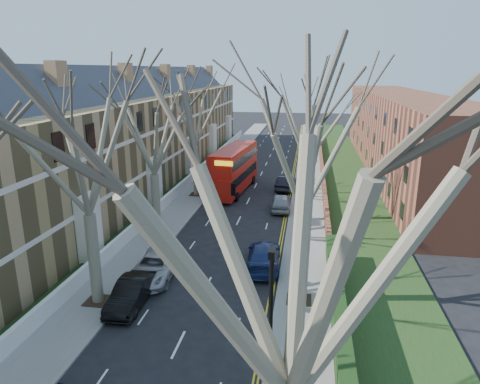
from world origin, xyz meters
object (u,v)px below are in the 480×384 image
at_px(double_decker_bus, 234,170).
at_px(car_right_near, 264,256).
at_px(car_left_mid, 131,293).
at_px(lamp_post, 269,363).

height_order(double_decker_bus, car_right_near, double_decker_bus).
distance_m(double_decker_bus, car_right_near, 19.01).
distance_m(double_decker_bus, car_left_mid, 24.44).
bearing_deg(car_right_near, lamp_post, 92.89).
height_order(double_decker_bus, car_left_mid, double_decker_bus).
relative_size(double_decker_bus, car_right_near, 2.11).
distance_m(lamp_post, car_left_mid, 13.48).
height_order(lamp_post, car_left_mid, lamp_post).
height_order(car_left_mid, car_right_near, car_right_near).
relative_size(double_decker_bus, car_left_mid, 2.53).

